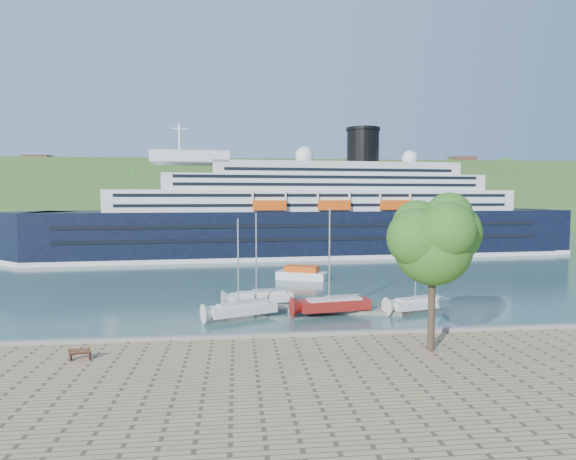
# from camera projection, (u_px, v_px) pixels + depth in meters

# --- Properties ---
(ground) EXTENTS (400.00, 400.00, 0.00)m
(ground) POSITION_uv_depth(u_px,v_px,m) (312.00, 347.00, 37.45)
(ground) COLOR #2C4F4C
(ground) RESTS_ON ground
(far_hillside) EXTENTS (400.00, 50.00, 24.00)m
(far_hillside) POSITION_uv_depth(u_px,v_px,m) (252.00, 196.00, 180.43)
(far_hillside) COLOR #345321
(far_hillside) RESTS_ON ground
(quay_coping) EXTENTS (220.00, 0.50, 0.30)m
(quay_coping) POSITION_uv_depth(u_px,v_px,m) (312.00, 334.00, 37.17)
(quay_coping) COLOR slate
(quay_coping) RESTS_ON promenade
(cruise_ship) EXTENTS (114.44, 24.08, 25.51)m
(cruise_ship) POSITION_uv_depth(u_px,v_px,m) (304.00, 191.00, 94.73)
(cruise_ship) COLOR black
(cruise_ship) RESTS_ON ground
(park_bench) EXTENTS (1.46, 0.73, 0.90)m
(park_bench) POSITION_uv_depth(u_px,v_px,m) (80.00, 353.00, 31.63)
(park_bench) COLOR #4E2A16
(park_bench) RESTS_ON promenade
(promenade_tree) EXTENTS (7.18, 7.18, 11.89)m
(promenade_tree) POSITION_uv_depth(u_px,v_px,m) (432.00, 266.00, 33.24)
(promenade_tree) COLOR #2B6019
(promenade_tree) RESTS_ON promenade
(floating_pontoon) EXTENTS (17.95, 6.52, 0.40)m
(floating_pontoon) POSITION_uv_depth(u_px,v_px,m) (312.00, 309.00, 49.34)
(floating_pontoon) COLOR gray
(floating_pontoon) RESTS_ON ground
(sailboat_white_near) EXTENTS (7.35, 4.50, 9.21)m
(sailboat_white_near) POSITION_uv_depth(u_px,v_px,m) (243.00, 271.00, 45.86)
(sailboat_white_near) COLOR silver
(sailboat_white_near) RESTS_ON ground
(sailboat_red) EXTENTS (8.05, 3.34, 10.09)m
(sailboat_red) POSITION_uv_depth(u_px,v_px,m) (335.00, 265.00, 47.31)
(sailboat_red) COLOR maroon
(sailboat_red) RESTS_ON ground
(sailboat_white_far) EXTENTS (7.14, 3.67, 8.89)m
(sailboat_white_far) POSITION_uv_depth(u_px,v_px,m) (420.00, 269.00, 48.45)
(sailboat_white_far) COLOR silver
(sailboat_white_far) RESTS_ON ground
(tender_launch) EXTENTS (7.46, 5.04, 1.96)m
(tender_launch) POSITION_uv_depth(u_px,v_px,m) (302.00, 273.00, 67.90)
(tender_launch) COLOR #E34B0D
(tender_launch) RESTS_ON ground
(sailboat_extra) EXTENTS (7.64, 3.22, 9.57)m
(sailboat_extra) POSITION_uv_depth(u_px,v_px,m) (261.00, 262.00, 51.08)
(sailboat_extra) COLOR silver
(sailboat_extra) RESTS_ON ground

